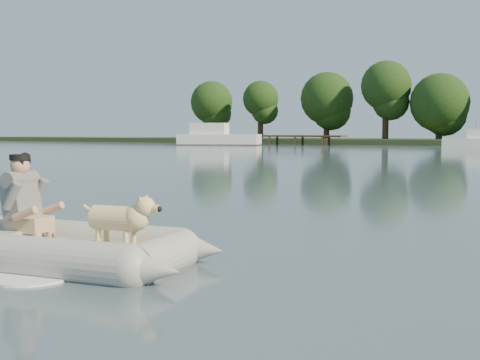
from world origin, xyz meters
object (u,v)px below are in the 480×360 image
Objects in this scene: dinghy at (67,215)px; dog at (116,223)px; man at (22,196)px; cabin_cruiser at (219,134)px; dock at (265,140)px; motorboat at (478,136)px.

dog is at bearing 4.57° from dinghy.
man reaches higher than dog.
cabin_cruiser reaches higher than dinghy.
motorboat is (22.48, -5.65, 0.57)m from dock.
dock is 58.55m from dog.
cabin_cruiser is (-2.86, -4.65, 0.63)m from dock.
man is 1.16× the size of dog.
dock is 23.19m from motorboat.
dinghy is 0.49× the size of cabin_cruiser.
dog is at bearing -63.22° from dock.
cabin_cruiser is (-29.24, 47.63, 0.68)m from dog.
cabin_cruiser reaches higher than man.
dinghy is at bearing -77.49° from cabin_cruiser.
cabin_cruiser is 1.54× the size of motorboat.
motorboat is at bearing 83.74° from man.
motorboat is (-2.70, 46.82, 0.40)m from man.
man is 55.45m from cabin_cruiser.
cabin_cruiser is 25.36m from motorboat.
cabin_cruiser is at bearing 111.41° from dinghy.
dock is at bearing 156.25° from motorboat.
man is at bearing -64.36° from dock.
motorboat is (-3.90, 46.62, 0.63)m from dog.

